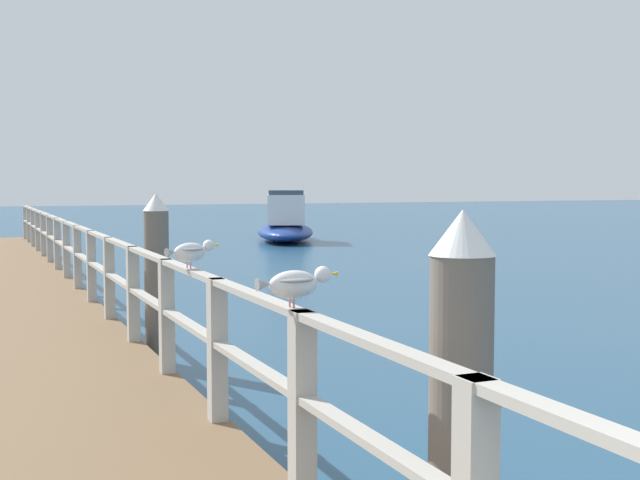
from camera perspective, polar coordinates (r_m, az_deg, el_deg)
The scene contains 6 objects.
pier_railing at distance 13.51m, azimuth -16.58°, elevation -0.62°, with size 0.12×25.42×1.01m.
dock_piling_near at distance 3.73m, azimuth 9.76°, elevation -13.25°, with size 0.29×0.29×2.00m.
dock_piling_far at distance 9.50m, azimuth -11.31°, elevation -2.77°, with size 0.29×0.29×2.00m.
seagull_foreground at distance 4.35m, azimuth -1.77°, elevation -2.99°, with size 0.48×0.19×0.21m.
seagull_background at distance 6.43m, azimuth -9.01°, elevation -0.77°, with size 0.47×0.24×0.21m.
boat_1 at distance 29.80m, azimuth -2.44°, elevation 1.10°, with size 3.81×6.02×1.87m.
Camera 1 is at (-0.31, 0.07, 2.11)m, focal length 45.86 mm.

